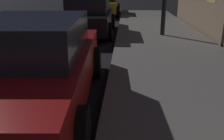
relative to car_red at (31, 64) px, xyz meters
name	(u,v)px	position (x,y,z in m)	size (l,w,h in m)	color
car_red	(31,64)	(0.00, 0.00, 0.00)	(2.25, 4.48, 1.43)	maroon
car_black	(89,16)	(0.00, 6.35, -0.01)	(2.01, 4.27, 1.43)	black
car_yellow_cab	(104,4)	(0.00, 13.24, 0.00)	(2.00, 4.45, 1.43)	gold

